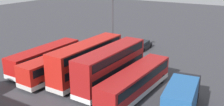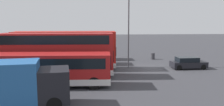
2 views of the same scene
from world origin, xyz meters
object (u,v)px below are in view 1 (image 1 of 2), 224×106
bus_double_decker_third (88,59)px  car_hatchback_silver (143,45)px  waste_bin_yellow (100,44)px  bus_double_decker_second (111,66)px  bus_single_deck_fifth (45,57)px  box_truck_blue (182,97)px  lamp_post_tall (113,25)px  bus_single_deck_fourth (61,64)px  bus_single_deck_near_end (136,81)px

bus_double_decker_third → car_hatchback_silver: 14.98m
waste_bin_yellow → bus_double_decker_second: bearing=128.7°
bus_single_deck_fifth → box_truck_blue: size_ratio=1.51×
bus_double_decker_third → lamp_post_tall: bearing=-82.4°
bus_single_deck_fifth → car_hatchback_silver: (-7.66, -15.20, -0.92)m
bus_double_decker_third → box_truck_blue: size_ratio=1.55×
bus_double_decker_third → bus_single_deck_fifth: bus_double_decker_third is taller
car_hatchback_silver → bus_double_decker_third: bearing=87.3°
box_truck_blue → bus_single_deck_fourth: bearing=-3.7°
bus_single_deck_fourth → waste_bin_yellow: (3.08, -13.52, -1.15)m
waste_bin_yellow → bus_single_deck_fifth: bearing=87.9°
bus_single_deck_near_end → lamp_post_tall: size_ratio=1.31×
car_hatchback_silver → lamp_post_tall: 8.65m
bus_single_deck_fifth → box_truck_blue: box_truck_blue is taller
bus_double_decker_second → box_truck_blue: size_ratio=1.49×
bus_double_decker_third → box_truck_blue: bus_double_decker_third is taller
bus_single_deck_fourth → waste_bin_yellow: size_ratio=12.57×
bus_single_deck_near_end → bus_single_deck_fourth: same height
box_truck_blue → car_hatchback_silver: 20.84m
bus_double_decker_third → bus_single_deck_fifth: bearing=2.8°
bus_single_deck_near_end → lamp_post_tall: bearing=-47.1°
bus_double_decker_third → box_truck_blue: (-12.59, 2.23, -0.74)m
bus_single_deck_near_end → bus_double_decker_third: 7.38m
lamp_post_tall → waste_bin_yellow: (5.44, -4.57, -4.85)m
bus_single_deck_near_end → bus_single_deck_fifth: 14.22m
lamp_post_tall → waste_bin_yellow: lamp_post_tall is taller
bus_double_decker_third → bus_single_deck_fifth: 7.01m
bus_double_decker_second → bus_single_deck_fourth: 7.16m
bus_single_deck_near_end → car_hatchback_silver: bus_single_deck_near_end is taller
bus_double_decker_third → bus_single_deck_fifth: (6.95, 0.34, -0.83)m
bus_double_decker_third → car_hatchback_silver: (-0.71, -14.86, -1.75)m
box_truck_blue → lamp_post_tall: (13.63, -9.99, 3.62)m
bus_double_decker_third → waste_bin_yellow: (6.48, -12.33, -1.98)m
bus_double_decker_second → box_truck_blue: bus_double_decker_second is taller
bus_double_decker_second → bus_single_deck_fourth: bearing=6.8°
bus_single_deck_near_end → lamp_post_tall: (8.28, -8.91, 3.70)m
box_truck_blue → waste_bin_yellow: size_ratio=8.17×
bus_double_decker_third → bus_double_decker_second: bearing=174.6°
bus_single_deck_fifth → waste_bin_yellow: bus_single_deck_fifth is taller
car_hatchback_silver → bus_single_deck_fifth: bearing=63.2°
bus_single_deck_fourth → bus_single_deck_fifth: 3.65m
bus_double_decker_third → bus_single_deck_fifth: size_ratio=1.03×
bus_single_deck_fifth → waste_bin_yellow: bearing=-92.1°
bus_double_decker_second → lamp_post_tall: size_ratio=1.25×
waste_bin_yellow → bus_single_deck_fourth: bearing=102.8°
bus_single_deck_fifth → bus_single_deck_near_end: bearing=176.7°
bus_single_deck_near_end → box_truck_blue: bearing=168.6°
bus_double_decker_second → waste_bin_yellow: 16.35m
lamp_post_tall → waste_bin_yellow: bearing=-40.0°
car_hatchback_silver → waste_bin_yellow: 7.63m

